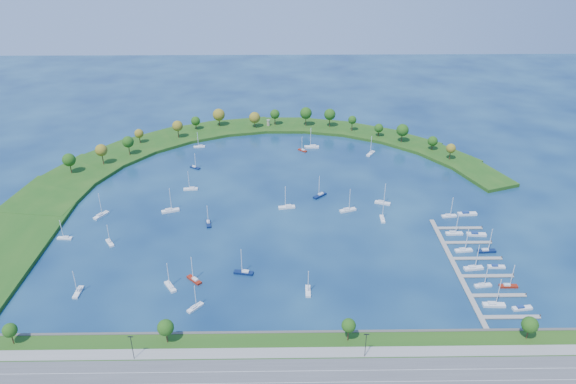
{
  "coord_description": "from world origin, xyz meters",
  "views": [
    {
      "loc": [
        1.36,
        -251.23,
        137.07
      ],
      "look_at": [
        5.0,
        5.0,
        4.0
      ],
      "focal_mm": 32.94,
      "sensor_mm": 36.0,
      "label": 1
    }
  ],
  "objects_px": {
    "moored_boat_0": "(348,210)",
    "moored_boat_10": "(101,215)",
    "moored_boat_19": "(320,195)",
    "docked_boat_1": "(522,308)",
    "moored_boat_1": "(195,307)",
    "moored_boat_9": "(312,146)",
    "moored_boat_16": "(195,167)",
    "moored_boat_13": "(170,286)",
    "docked_boat_0": "(494,304)",
    "moored_boat_7": "(65,237)",
    "docked_boat_2": "(483,285)",
    "docked_boat_4": "(473,267)",
    "moored_boat_3": "(199,146)",
    "moored_boat_4": "(308,290)",
    "moored_boat_6": "(303,150)",
    "moored_boat_15": "(110,242)",
    "moored_boat_17": "(287,207)",
    "moored_boat_8": "(371,153)",
    "moored_boat_14": "(170,210)",
    "docked_boat_8": "(454,233)",
    "docked_boat_10": "(449,215)",
    "harbor_tower": "(268,123)",
    "docked_boat_7": "(487,250)",
    "moored_boat_18": "(78,291)",
    "dock_system": "(472,267)",
    "moored_boat_5": "(382,202)",
    "moored_boat_20": "(208,223)",
    "docked_boat_5": "(496,267)",
    "docked_boat_9": "(476,234)",
    "moored_boat_21": "(194,279)",
    "moored_boat_11": "(382,218)",
    "docked_boat_11": "(467,214)"
  },
  "relations": [
    {
      "from": "moored_boat_13",
      "to": "moored_boat_17",
      "type": "bearing_deg",
      "value": -69.45
    },
    {
      "from": "moored_boat_13",
      "to": "docked_boat_4",
      "type": "height_order",
      "value": "docked_boat_4"
    },
    {
      "from": "moored_boat_16",
      "to": "docked_boat_8",
      "type": "height_order",
      "value": "docked_boat_8"
    },
    {
      "from": "moored_boat_10",
      "to": "docked_boat_5",
      "type": "relative_size",
      "value": 1.71
    },
    {
      "from": "moored_boat_3",
      "to": "docked_boat_8",
      "type": "relative_size",
      "value": 0.91
    },
    {
      "from": "moored_boat_8",
      "to": "moored_boat_10",
      "type": "distance_m",
      "value": 171.27
    },
    {
      "from": "dock_system",
      "to": "docked_boat_2",
      "type": "distance_m",
      "value": 13.38
    },
    {
      "from": "harbor_tower",
      "to": "moored_boat_15",
      "type": "distance_m",
      "value": 170.24
    },
    {
      "from": "moored_boat_7",
      "to": "moored_boat_15",
      "type": "relative_size",
      "value": 0.97
    },
    {
      "from": "moored_boat_10",
      "to": "moored_boat_17",
      "type": "height_order",
      "value": "moored_boat_17"
    },
    {
      "from": "moored_boat_17",
      "to": "moored_boat_3",
      "type": "bearing_deg",
      "value": -64.12
    },
    {
      "from": "moored_boat_4",
      "to": "moored_boat_6",
      "type": "relative_size",
      "value": 1.13
    },
    {
      "from": "moored_boat_8",
      "to": "moored_boat_19",
      "type": "bearing_deg",
      "value": 1.26
    },
    {
      "from": "moored_boat_0",
      "to": "docked_boat_11",
      "type": "xyz_separation_m",
      "value": [
        61.6,
        -4.88,
        -0.2
      ]
    },
    {
      "from": "docked_boat_2",
      "to": "docked_boat_4",
      "type": "bearing_deg",
      "value": 82.56
    },
    {
      "from": "docked_boat_0",
      "to": "moored_boat_15",
      "type": "bearing_deg",
      "value": 166.44
    },
    {
      "from": "moored_boat_17",
      "to": "docked_boat_8",
      "type": "distance_m",
      "value": 85.78
    },
    {
      "from": "moored_boat_1",
      "to": "docked_boat_2",
      "type": "bearing_deg",
      "value": -43.64
    },
    {
      "from": "moored_boat_5",
      "to": "moored_boat_16",
      "type": "bearing_deg",
      "value": 176.19
    },
    {
      "from": "moored_boat_6",
      "to": "moored_boat_14",
      "type": "height_order",
      "value": "moored_boat_14"
    },
    {
      "from": "moored_boat_0",
      "to": "moored_boat_10",
      "type": "distance_m",
      "value": 128.34
    },
    {
      "from": "docked_boat_8",
      "to": "moored_boat_18",
      "type": "bearing_deg",
      "value": -166.43
    },
    {
      "from": "moored_boat_6",
      "to": "docked_boat_2",
      "type": "distance_m",
      "value": 161.94
    },
    {
      "from": "docked_boat_10",
      "to": "moored_boat_1",
      "type": "bearing_deg",
      "value": -156.53
    },
    {
      "from": "moored_boat_6",
      "to": "docked_boat_5",
      "type": "bearing_deg",
      "value": 163.59
    },
    {
      "from": "moored_boat_14",
      "to": "moored_boat_16",
      "type": "height_order",
      "value": "moored_boat_14"
    },
    {
      "from": "moored_boat_1",
      "to": "moored_boat_9",
      "type": "height_order",
      "value": "moored_boat_9"
    },
    {
      "from": "docked_boat_9",
      "to": "moored_boat_20",
      "type": "bearing_deg",
      "value": 179.82
    },
    {
      "from": "moored_boat_19",
      "to": "moored_boat_1",
      "type": "bearing_deg",
      "value": 15.31
    },
    {
      "from": "moored_boat_1",
      "to": "moored_boat_3",
      "type": "bearing_deg",
      "value": 47.43
    },
    {
      "from": "moored_boat_13",
      "to": "docked_boat_8",
      "type": "xyz_separation_m",
      "value": [
        130.76,
        40.2,
        0.0
      ]
    },
    {
      "from": "moored_boat_11",
      "to": "docked_boat_2",
      "type": "relative_size",
      "value": 1.02
    },
    {
      "from": "moored_boat_1",
      "to": "moored_boat_16",
      "type": "distance_m",
      "value": 133.53
    },
    {
      "from": "moored_boat_1",
      "to": "moored_boat_7",
      "type": "distance_m",
      "value": 87.22
    },
    {
      "from": "moored_boat_9",
      "to": "docked_boat_8",
      "type": "relative_size",
      "value": 1.18
    },
    {
      "from": "moored_boat_1",
      "to": "moored_boat_16",
      "type": "height_order",
      "value": "moored_boat_1"
    },
    {
      "from": "moored_boat_7",
      "to": "moored_boat_19",
      "type": "xyz_separation_m",
      "value": [
        125.69,
        41.93,
        0.07
      ]
    },
    {
      "from": "moored_boat_3",
      "to": "moored_boat_4",
      "type": "distance_m",
      "value": 169.34
    },
    {
      "from": "moored_boat_15",
      "to": "docked_boat_8",
      "type": "bearing_deg",
      "value": 58.44
    },
    {
      "from": "moored_boat_1",
      "to": "moored_boat_15",
      "type": "distance_m",
      "value": 66.96
    },
    {
      "from": "moored_boat_21",
      "to": "docked_boat_4",
      "type": "height_order",
      "value": "docked_boat_4"
    },
    {
      "from": "moored_boat_13",
      "to": "docked_boat_0",
      "type": "height_order",
      "value": "docked_boat_0"
    },
    {
      "from": "moored_boat_10",
      "to": "docked_boat_7",
      "type": "bearing_deg",
      "value": -70.45
    },
    {
      "from": "moored_boat_19",
      "to": "moored_boat_0",
      "type": "bearing_deg",
      "value": 85.06
    },
    {
      "from": "moored_boat_8",
      "to": "moored_boat_1",
      "type": "bearing_deg",
      "value": 2.46
    },
    {
      "from": "moored_boat_7",
      "to": "moored_boat_14",
      "type": "relative_size",
      "value": 0.76
    },
    {
      "from": "moored_boat_20",
      "to": "docked_boat_8",
      "type": "relative_size",
      "value": 0.93
    },
    {
      "from": "moored_boat_7",
      "to": "moored_boat_19",
      "type": "bearing_deg",
      "value": -157.55
    },
    {
      "from": "moored_boat_19",
      "to": "docked_boat_1",
      "type": "height_order",
      "value": "moored_boat_19"
    },
    {
      "from": "moored_boat_1",
      "to": "moored_boat_0",
      "type": "bearing_deg",
      "value": -1.53
    }
  ]
}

